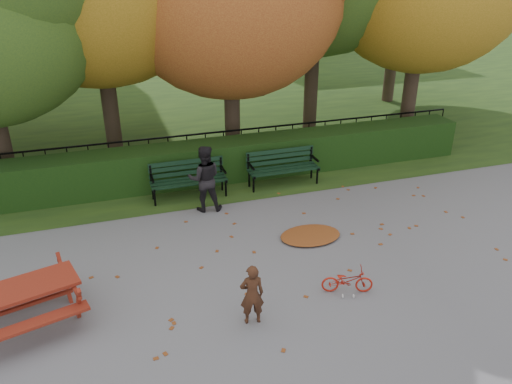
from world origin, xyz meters
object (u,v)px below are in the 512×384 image
object	(u,v)px
adult	(204,179)
picnic_table	(20,296)
bench_left	(188,176)
child	(252,294)
bicycle	(347,280)
bench_right	(282,165)

from	to	relation	value
adult	picnic_table	bearing A→B (deg)	50.52
picnic_table	bench_left	bearing A→B (deg)	33.49
picnic_table	adult	size ratio (longest dim) A/B	1.30
picnic_table	child	xyz separation A→B (m)	(3.40, -0.99, -0.04)
bench_left	child	distance (m)	4.84
picnic_table	child	world-z (taller)	child
bench_left	adult	bearing A→B (deg)	-73.72
bench_left	bicycle	world-z (taller)	bench_left
picnic_table	adult	bearing A→B (deg)	24.89
bicycle	adult	bearing A→B (deg)	41.58
child	adult	distance (m)	4.05
bench_left	picnic_table	bearing A→B (deg)	-130.85
bench_left	adult	distance (m)	0.87
bench_left	bicycle	xyz separation A→B (m)	(1.87, -4.60, -0.29)
bench_left	bench_right	xyz separation A→B (m)	(2.40, 0.00, 0.00)
child	adult	world-z (taller)	adult
adult	bench_right	bearing A→B (deg)	-149.74
bench_left	adult	size ratio (longest dim) A/B	1.17
adult	bicycle	size ratio (longest dim) A/B	1.74
bench_left	bicycle	size ratio (longest dim) A/B	2.04
bicycle	picnic_table	bearing A→B (deg)	100.11
bicycle	bench_right	bearing A→B (deg)	11.70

